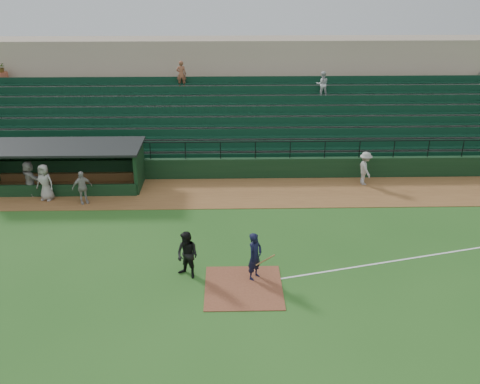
{
  "coord_description": "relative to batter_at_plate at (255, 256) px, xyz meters",
  "views": [
    {
      "loc": [
        -0.53,
        -17.93,
        11.63
      ],
      "look_at": [
        0.0,
        5.0,
        1.4
      ],
      "focal_mm": 38.95,
      "sensor_mm": 36.0,
      "label": 1
    }
  ],
  "objects": [
    {
      "name": "batter_at_plate",
      "position": [
        0.0,
        0.0,
        0.0
      ],
      "size": [
        1.21,
        0.87,
        2.01
      ],
      "color": "black",
      "rests_on": "ground"
    },
    {
      "name": "warning_track",
      "position": [
        -0.46,
        8.33,
        -0.99
      ],
      "size": [
        40.0,
        4.0,
        0.03
      ],
      "primitive_type": "cube",
      "color": "brown",
      "rests_on": "ground"
    },
    {
      "name": "umpire",
      "position": [
        -2.66,
        0.19,
        -0.02
      ],
      "size": [
        1.21,
        1.15,
        1.97
      ],
      "primitive_type": "imported",
      "rotation": [
        0.0,
        0.0,
        -0.59
      ],
      "color": "black",
      "rests_on": "ground"
    },
    {
      "name": "runner",
      "position": [
        6.64,
        9.36,
        -0.02
      ],
      "size": [
        0.87,
        1.32,
        1.91
      ],
      "primitive_type": "imported",
      "rotation": [
        0.0,
        0.0,
        1.7
      ],
      "color": "#9B9591",
      "rests_on": "warning_track"
    },
    {
      "name": "dugout_player_c",
      "position": [
        -11.63,
        8.3,
        -0.0
      ],
      "size": [
        1.71,
        1.64,
        1.94
      ],
      "primitive_type": "imported",
      "rotation": [
        0.0,
        0.0,
        2.4
      ],
      "color": "gray",
      "rests_on": "warning_track"
    },
    {
      "name": "home_plate_dirt",
      "position": [
        -0.46,
        -0.67,
        -0.99
      ],
      "size": [
        3.0,
        3.0,
        0.03
      ],
      "primitive_type": "cube",
      "color": "brown",
      "rests_on": "ground"
    },
    {
      "name": "foul_line",
      "position": [
        7.54,
        1.53,
        -1.0
      ],
      "size": [
        17.49,
        4.44,
        0.01
      ],
      "primitive_type": "cube",
      "rotation": [
        0.0,
        0.0,
        0.24
      ],
      "color": "white",
      "rests_on": "ground"
    },
    {
      "name": "dugout_player_a",
      "position": [
        -8.58,
        7.19,
        -0.08
      ],
      "size": [
        1.12,
        0.9,
        1.78
      ],
      "primitive_type": "imported",
      "rotation": [
        0.0,
        0.0,
        0.53
      ],
      "color": "#A19B97",
      "rests_on": "warning_track"
    },
    {
      "name": "ground",
      "position": [
        -0.46,
        0.33,
        -1.0
      ],
      "size": [
        90.0,
        90.0,
        0.0
      ],
      "primitive_type": "plane",
      "color": "#25561C",
      "rests_on": "ground"
    },
    {
      "name": "dugout_player_b",
      "position": [
        -10.63,
        7.68,
        0.01
      ],
      "size": [
        1.11,
        0.89,
        1.97
      ],
      "primitive_type": "imported",
      "rotation": [
        0.0,
        0.0,
        -0.3
      ],
      "color": "#9A9590",
      "rests_on": "warning_track"
    },
    {
      "name": "stadium_structure",
      "position": [
        -0.47,
        16.79,
        1.3
      ],
      "size": [
        38.0,
        13.08,
        6.4
      ],
      "color": "black",
      "rests_on": "ground"
    },
    {
      "name": "dugout",
      "position": [
        -10.21,
        9.89,
        0.33
      ],
      "size": [
        8.9,
        3.2,
        2.42
      ],
      "color": "black",
      "rests_on": "ground"
    }
  ]
}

